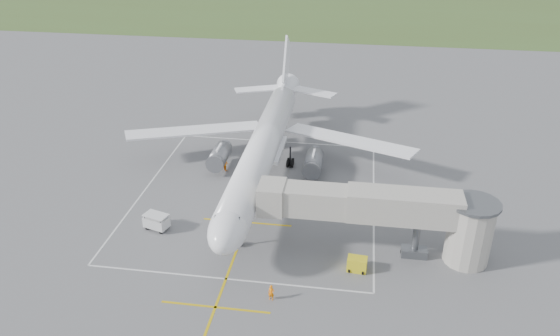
# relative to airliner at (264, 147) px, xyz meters

# --- Properties ---
(ground) EXTENTS (700.00, 700.00, 0.00)m
(ground) POSITION_rel_airliner_xyz_m (0.00, -0.75, -4.39)
(ground) COLOR #59595C
(ground) RESTS_ON ground
(apron_markings) EXTENTS (28.20, 60.00, 0.01)m
(apron_markings) POSITION_rel_airliner_xyz_m (0.00, -6.57, -4.38)
(apron_markings) COLOR #C3A20B
(apron_markings) RESTS_ON ground
(airliner) EXTENTS (38.93, 46.75, 13.52)m
(airliner) POSITION_rel_airliner_xyz_m (0.00, 0.00, 0.00)
(airliner) COLOR white
(airliner) RESTS_ON ground
(jet_bridge) EXTENTS (23.40, 5.00, 7.20)m
(jet_bridge) POSITION_rel_airliner_xyz_m (15.72, -14.25, 0.35)
(jet_bridge) COLOR gray
(jet_bridge) RESTS_ON ground
(gpu_unit) EXTENTS (2.00, 1.49, 1.42)m
(gpu_unit) POSITION_rel_airliner_xyz_m (12.33, -17.50, -3.69)
(gpu_unit) COLOR yellow
(gpu_unit) RESTS_ON ground
(baggage_cart) EXTENTS (2.94, 2.25, 1.81)m
(baggage_cart) POSITION_rel_airliner_xyz_m (-9.49, -13.48, -3.47)
(baggage_cart) COLOR silver
(baggage_cart) RESTS_ON ground
(ramp_worker_nose) EXTENTS (0.62, 0.46, 1.56)m
(ramp_worker_nose) POSITION_rel_airliner_xyz_m (4.77, -22.98, -3.61)
(ramp_worker_nose) COLOR orange
(ramp_worker_nose) RESTS_ON ground
(ramp_worker_wing) EXTENTS (1.13, 1.16, 1.89)m
(ramp_worker_wing) POSITION_rel_airliner_xyz_m (-5.37, 1.29, -3.45)
(ramp_worker_wing) COLOR orange
(ramp_worker_wing) RESTS_ON ground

